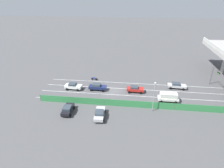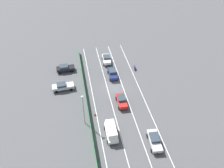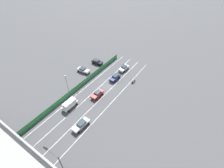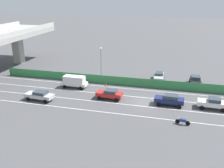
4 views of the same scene
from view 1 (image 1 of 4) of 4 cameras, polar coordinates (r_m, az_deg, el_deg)
ground_plane at (r=48.47m, az=0.19°, el=-2.18°), size 300.00×300.00×0.00m
lane_line_left_edge at (r=52.88m, az=8.02°, el=0.11°), size 0.14×49.27×0.01m
lane_line_mid_left at (r=49.77m, az=8.04°, el=-1.65°), size 0.14×49.27×0.01m
lane_line_mid_right at (r=46.71m, az=8.06°, el=-3.63°), size 0.14×49.27×0.01m
lane_line_right_edge at (r=43.71m, az=8.08°, el=-5.89°), size 0.14×49.27×0.01m
green_fence at (r=41.96m, az=8.16°, el=-6.08°), size 0.10×45.37×1.63m
car_van_white at (r=45.43m, az=16.57°, el=-3.68°), size 2.05×4.66×2.18m
car_sedan_white at (r=50.06m, az=-11.57°, el=-0.59°), size 2.21×4.37×1.68m
car_sedan_silver at (r=52.26m, az=18.84°, el=-0.40°), size 2.24×4.79×1.56m
car_sedan_navy at (r=48.81m, az=-4.40°, el=-0.81°), size 2.04×4.49×1.70m
car_sedan_red at (r=48.01m, az=6.92°, el=-1.47°), size 1.98×4.24×1.60m
motorcycle at (r=54.59m, az=-5.30°, el=1.65°), size 0.61×1.94×0.93m
parked_sedan_dark at (r=40.91m, az=-13.17°, el=-7.33°), size 4.35×2.16×1.64m
parked_wagon_silver at (r=38.61m, az=-3.75°, el=-8.88°), size 4.79×2.28×1.59m
traffic_light at (r=56.03m, az=28.44°, el=2.64°), size 3.94×0.43×5.03m
street_lamp at (r=39.75m, az=12.54°, el=-2.88°), size 0.60×0.36×6.77m
traffic_cone at (r=43.39m, az=9.75°, el=-5.85°), size 0.47×0.47×0.63m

